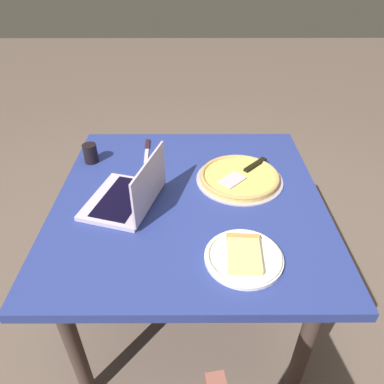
{
  "coord_description": "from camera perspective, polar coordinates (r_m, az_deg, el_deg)",
  "views": [
    {
      "loc": [
        1.15,
        0.01,
        1.6
      ],
      "look_at": [
        0.06,
        0.01,
        0.8
      ],
      "focal_mm": 32.99,
      "sensor_mm": 36.0,
      "label": 1
    }
  ],
  "objects": [
    {
      "name": "laptop",
      "position": [
        1.4,
        -10.01,
        -0.5
      ],
      "size": [
        0.37,
        0.33,
        0.21
      ],
      "color": "#C1B3C5",
      "rests_on": "dining_table"
    },
    {
      "name": "table_knife",
      "position": [
        1.78,
        -7.28,
        6.99
      ],
      "size": [
        0.23,
        0.03,
        0.01
      ],
      "color": "silver",
      "rests_on": "dining_table"
    },
    {
      "name": "ground_plane",
      "position": [
        1.97,
        -0.35,
        -18.02
      ],
      "size": [
        12.0,
        12.0,
        0.0
      ],
      "primitive_type": "plane",
      "color": "brown"
    },
    {
      "name": "pizza_tray",
      "position": [
        1.54,
        7.71,
        2.42
      ],
      "size": [
        0.38,
        0.38,
        0.03
      ],
      "color": "#A39AA9",
      "rests_on": "dining_table"
    },
    {
      "name": "drink_cup",
      "position": [
        1.71,
        -16.1,
        6.06
      ],
      "size": [
        0.06,
        0.06,
        0.09
      ],
      "color": "black",
      "rests_on": "dining_table"
    },
    {
      "name": "dining_table",
      "position": [
        1.5,
        -0.45,
        -3.3
      ],
      "size": [
        1.11,
        1.08,
        0.73
      ],
      "color": "navy",
      "rests_on": "ground_plane"
    },
    {
      "name": "pizza_plate",
      "position": [
        1.19,
        8.38,
        -10.17
      ],
      "size": [
        0.26,
        0.26,
        0.04
      ],
      "color": "white",
      "rests_on": "dining_table"
    }
  ]
}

